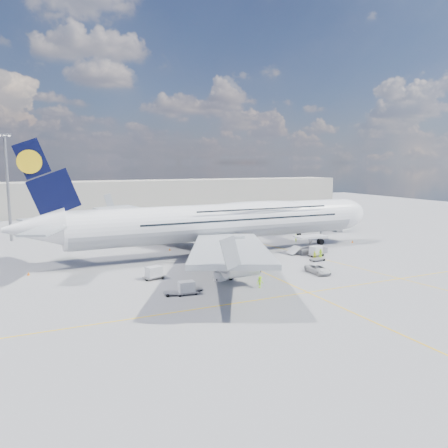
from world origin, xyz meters
name	(u,v)px	position (x,y,z in m)	size (l,w,h in m)	color
ground	(245,264)	(0.00, 0.00, 0.00)	(300.00, 300.00, 0.00)	gray
taxi_line_main	(245,264)	(0.00, 0.00, 0.01)	(0.25, 220.00, 0.01)	yellow
taxi_line_cross	(308,292)	(0.00, -20.00, 0.01)	(120.00, 0.25, 0.01)	yellow
taxi_line_diag	(280,248)	(14.00, 10.00, 0.01)	(0.25, 100.00, 0.01)	yellow
airliner	(223,221)	(0.26, 10.00, 6.87)	(77.26, 79.15, 23.71)	white
jet_bridge	(310,210)	(29.81, 20.94, 6.85)	(18.80, 12.10, 8.50)	#B7B7BC
cargo_loader	(310,247)	(16.82, 2.89, 1.25)	(8.53, 3.20, 3.67)	silver
light_mast	(8,186)	(-40.00, 45.00, 13.21)	(3.00, 0.70, 25.50)	gray
terminal	(129,197)	(0.00, 95.00, 6.00)	(180.00, 16.00, 12.00)	#B2AD9E
tree_line	(188,192)	(40.00, 140.00, 4.00)	(160.00, 6.00, 8.00)	#193814
dolly_row_a	(174,293)	(-18.08, -13.04, 0.34)	(3.27, 2.28, 0.43)	gray
dolly_row_b	(193,289)	(-15.00, -12.37, 0.30)	(2.72, 1.55, 0.39)	gray
dolly_row_c	(187,287)	(-16.41, -13.50, 1.04)	(3.16, 1.85, 1.93)	gray
dolly_back	(154,272)	(-18.38, -3.41, 1.13)	(3.70, 2.74, 2.09)	gray
dolly_nose_far	(316,251)	(16.18, -0.04, 1.12)	(3.65, 2.66, 2.07)	gray
dolly_nose_near	(317,259)	(13.86, -3.69, 0.33)	(3.10, 1.94, 0.43)	gray
baggage_tug	(223,275)	(-8.42, -8.64, 0.83)	(3.31, 2.44, 1.88)	silver
catering_truck_inner	(151,233)	(-8.90, 32.74, 1.61)	(5.79, 2.46, 3.40)	gray
catering_truck_outer	(98,229)	(-19.48, 45.12, 1.61)	(5.82, 2.30, 3.47)	gray
service_van	(318,269)	(8.12, -11.58, 0.75)	(2.49, 5.39, 1.50)	silver
crew_nose	(296,238)	(21.66, 14.99, 0.90)	(0.65, 0.43, 1.79)	#BEFF1A
crew_loader	(315,255)	(14.54, -1.92, 0.75)	(0.73, 0.57, 1.51)	#E2FF1A
crew_wing	(241,270)	(-4.76, -7.73, 1.00)	(1.17, 0.49, 2.00)	#A0E017
crew_van	(321,253)	(16.25, -1.57, 0.88)	(0.86, 0.56, 1.76)	#96DC17
crew_tug	(260,282)	(-5.19, -14.98, 0.90)	(1.16, 0.67, 1.79)	#AAFF1A
cone_nose	(352,241)	(33.20, 8.60, 0.31)	(0.50, 0.50, 0.64)	orange
cone_wing_left_inner	(170,249)	(-8.82, 17.92, 0.26)	(0.43, 0.43, 0.54)	orange
cone_wing_left_outer	(106,236)	(-18.24, 40.97, 0.26)	(0.43, 0.43, 0.54)	orange
cone_wing_right_inner	(234,264)	(-2.41, -0.53, 0.26)	(0.42, 0.42, 0.53)	orange
cone_wing_right_outer	(235,276)	(-5.97, -7.96, 0.26)	(0.42, 0.42, 0.53)	orange
cone_tail	(28,274)	(-36.83, 7.74, 0.29)	(0.47, 0.47, 0.60)	orange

